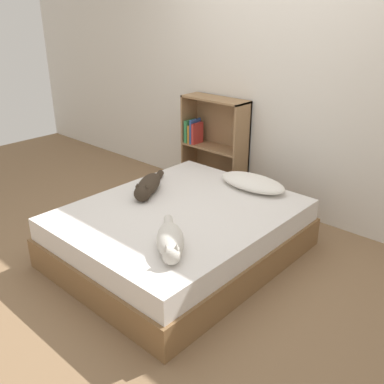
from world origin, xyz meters
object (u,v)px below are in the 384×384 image
(bookshelf, at_px, (215,145))
(cat_light, at_px, (170,241))
(bed, at_px, (181,233))
(pillow, at_px, (253,182))
(cat_dark, at_px, (148,186))

(bookshelf, bearing_deg, cat_light, -58.83)
(bed, distance_m, pillow, 0.79)
(bed, xyz_separation_m, pillow, (0.18, 0.72, 0.26))
(bed, xyz_separation_m, bookshelf, (-0.64, 1.20, 0.32))
(cat_light, xyz_separation_m, bookshelf, (-1.02, 1.69, 0.05))
(cat_dark, xyz_separation_m, bookshelf, (-0.23, 1.17, 0.04))
(pillow, bearing_deg, cat_dark, -130.53)
(bed, bearing_deg, cat_dark, 174.80)
(bed, relative_size, pillow, 2.95)
(cat_light, height_order, bookshelf, bookshelf)
(cat_light, xyz_separation_m, cat_dark, (-0.79, 0.52, 0.00))
(cat_light, distance_m, bookshelf, 1.97)
(bed, bearing_deg, cat_light, -52.18)
(cat_light, bearing_deg, bed, 170.41)
(cat_light, bearing_deg, cat_dark, -170.93)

